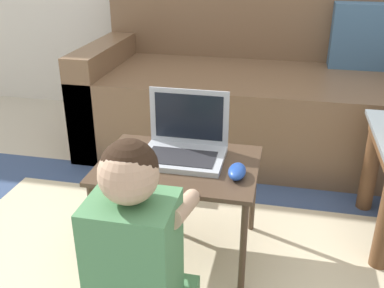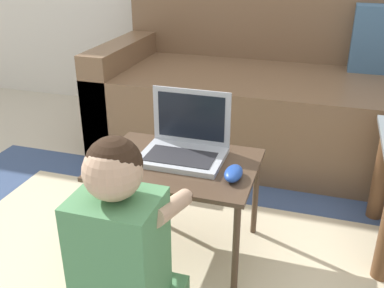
% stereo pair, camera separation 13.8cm
% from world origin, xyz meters
% --- Properties ---
extents(ground_plane, '(16.00, 16.00, 0.00)m').
position_xyz_m(ground_plane, '(0.00, 0.00, 0.00)').
color(ground_plane, beige).
extents(area_rug, '(2.58, 1.74, 0.01)m').
position_xyz_m(area_rug, '(-0.08, -0.18, 0.00)').
color(area_rug, '#3D517A').
rests_on(area_rug, ground_plane).
extents(couch, '(1.92, 0.94, 0.95)m').
position_xyz_m(couch, '(0.12, 1.18, 0.32)').
color(couch, brown).
rests_on(couch, ground_plane).
extents(laptop_desk, '(0.59, 0.43, 0.39)m').
position_xyz_m(laptop_desk, '(-0.08, 0.06, 0.35)').
color(laptop_desk, '#4C3828').
rests_on(laptop_desk, ground_plane).
extents(laptop, '(0.31, 0.23, 0.24)m').
position_xyz_m(laptop, '(-0.07, 0.12, 0.43)').
color(laptop, '#B7BCC6').
rests_on(laptop, laptop_desk).
extents(computer_mouse, '(0.06, 0.11, 0.04)m').
position_xyz_m(computer_mouse, '(0.14, -0.00, 0.41)').
color(computer_mouse, '#234CB2').
rests_on(computer_mouse, laptop_desk).
extents(person_seated, '(0.33, 0.43, 0.68)m').
position_xyz_m(person_seated, '(-0.10, -0.40, 0.29)').
color(person_seated, '#518E5B').
rests_on(person_seated, ground_plane).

